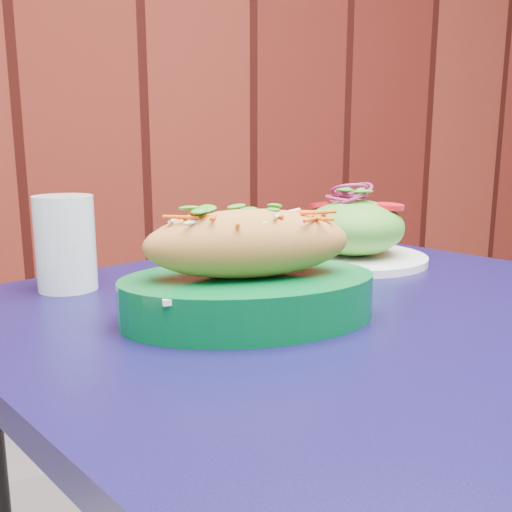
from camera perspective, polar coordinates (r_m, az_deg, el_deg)
name	(u,v)px	position (r m, az deg, el deg)	size (l,w,h in m)	color
brick_wall	(251,6)	(2.16, -0.47, 23.69)	(4.90, 0.04, 2.80)	#4D130E
cafe_table	(351,374)	(0.73, 9.50, -11.59)	(1.02, 1.02, 0.75)	black
banh_mi_basket	(249,275)	(0.63, -0.72, -1.96)	(0.31, 0.23, 0.13)	#015725
salad_plate	(353,232)	(0.94, 9.69, 2.36)	(0.24, 0.24, 0.13)	white
water_glass	(66,243)	(0.79, -18.51, 1.23)	(0.08, 0.08, 0.13)	silver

